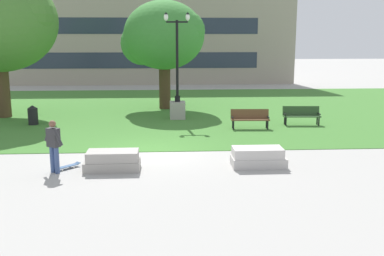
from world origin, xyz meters
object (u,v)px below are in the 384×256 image
object	(u,v)px
skateboard	(66,167)
park_bench_near_right	(301,114)
concrete_block_center	(113,161)
park_bench_near_left	(250,118)
trash_bin	(33,115)
person_skateboarder	(54,143)
lamp_post_left	(177,98)
concrete_block_left	(258,157)

from	to	relation	value
skateboard	park_bench_near_right	bearing A→B (deg)	34.76
concrete_block_center	park_bench_near_left	size ratio (longest dim) A/B	0.99
concrete_block_center	trash_bin	distance (m)	9.26
person_skateboarder	lamp_post_left	xyz separation A→B (m)	(4.18, 9.37, 0.15)
concrete_block_center	trash_bin	bearing A→B (deg)	121.10
park_bench_near_right	lamp_post_left	world-z (taller)	lamp_post_left
concrete_block_left	person_skateboarder	xyz separation A→B (m)	(-6.63, -0.36, 0.66)
skateboard	park_bench_near_left	bearing A→B (deg)	40.29
person_skateboarder	concrete_block_left	bearing A→B (deg)	3.08
trash_bin	park_bench_near_left	bearing A→B (deg)	-8.61
concrete_block_center	lamp_post_left	distance (m)	9.50
trash_bin	concrete_block_left	bearing A→B (deg)	-39.00
concrete_block_center	person_skateboarder	distance (m)	1.93
concrete_block_center	lamp_post_left	world-z (taller)	lamp_post_left
concrete_block_left	skateboard	size ratio (longest dim) A/B	2.07
skateboard	lamp_post_left	bearing A→B (deg)	66.39
concrete_block_center	lamp_post_left	size ratio (longest dim) A/B	0.33
park_bench_near_right	lamp_post_left	distance (m)	6.40
trash_bin	park_bench_near_right	bearing A→B (deg)	-3.62
concrete_block_left	park_bench_near_left	xyz separation A→B (m)	(0.88, 6.19, 0.23)
person_skateboarder	park_bench_near_right	world-z (taller)	person_skateboarder
park_bench_near_right	trash_bin	xyz separation A→B (m)	(-13.19, 0.83, -0.04)
lamp_post_left	concrete_block_left	bearing A→B (deg)	-74.78
lamp_post_left	trash_bin	bearing A→B (deg)	-170.20
concrete_block_left	skateboard	world-z (taller)	concrete_block_left
park_bench_near_left	park_bench_near_right	xyz separation A→B (m)	(2.69, 0.75, 0.00)
person_skateboarder	skateboard	size ratio (longest dim) A/B	1.97
concrete_block_center	lamp_post_left	xyz separation A→B (m)	(2.38, 9.16, 0.81)
park_bench_near_right	person_skateboarder	bearing A→B (deg)	-144.43
skateboard	park_bench_near_left	size ratio (longest dim) A/B	0.48
skateboard	concrete_block_center	bearing A→B (deg)	-6.63
concrete_block_left	lamp_post_left	bearing A→B (deg)	105.22
concrete_block_center	park_bench_near_right	distance (m)	11.00
concrete_block_left	park_bench_near_right	bearing A→B (deg)	62.74
skateboard	park_bench_near_left	xyz separation A→B (m)	(7.26, 6.16, 0.45)
concrete_block_center	park_bench_near_left	distance (m)	8.53
park_bench_near_left	trash_bin	bearing A→B (deg)	171.39
concrete_block_center	skateboard	world-z (taller)	concrete_block_center
concrete_block_left	skateboard	distance (m)	6.38
concrete_block_center	trash_bin	world-z (taller)	trash_bin
skateboard	park_bench_near_right	distance (m)	12.13
person_skateboarder	park_bench_near_right	xyz separation A→B (m)	(10.21, 7.30, -0.43)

